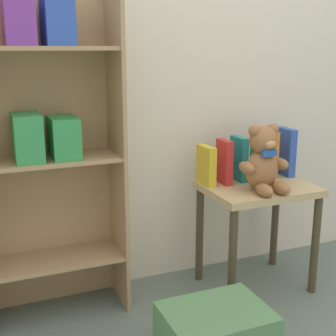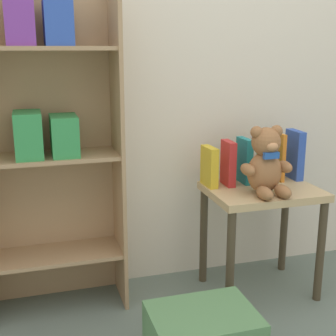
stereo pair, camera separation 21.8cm
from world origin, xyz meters
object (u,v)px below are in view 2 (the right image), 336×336
at_px(book_standing_orange, 278,156).
at_px(book_standing_blue, 294,155).
at_px(bookshelf_side, 46,133).
at_px(book_standing_red, 228,163).
at_px(display_table, 262,207).
at_px(book_standing_yellow, 209,167).
at_px(book_standing_teal, 244,161).
at_px(book_standing_green, 263,161).
at_px(teddy_bear, 266,163).

distance_m(book_standing_orange, book_standing_blue, 0.10).
bearing_deg(bookshelf_side, book_standing_orange, -2.78).
height_order(bookshelf_side, book_standing_red, bookshelf_side).
height_order(display_table, book_standing_red, book_standing_red).
bearing_deg(book_standing_yellow, book_standing_teal, -0.16).
bearing_deg(book_standing_blue, book_standing_red, -176.21).
relative_size(display_table, book_standing_teal, 2.42).
xyz_separation_m(bookshelf_side, book_standing_green, (1.06, -0.08, -0.19)).
distance_m(book_standing_red, book_standing_green, 0.19).
bearing_deg(teddy_bear, book_standing_yellow, 137.31).
bearing_deg(display_table, book_standing_blue, 26.17).
distance_m(book_standing_red, book_standing_teal, 0.10).
bearing_deg(book_standing_orange, book_standing_teal, -179.24).
relative_size(book_standing_red, book_standing_green, 1.00).
relative_size(teddy_bear, book_standing_blue, 1.27).
height_order(teddy_bear, book_standing_green, teddy_bear).
bearing_deg(book_standing_orange, book_standing_green, -165.24).
relative_size(book_standing_yellow, book_standing_teal, 0.86).
distance_m(display_table, book_standing_yellow, 0.33).
bearing_deg(book_standing_blue, display_table, -152.46).
distance_m(book_standing_teal, book_standing_blue, 0.29).
distance_m(display_table, book_standing_green, 0.24).
xyz_separation_m(book_standing_red, book_standing_teal, (0.10, 0.02, 0.00)).
bearing_deg(book_standing_teal, book_standing_red, -169.62).
xyz_separation_m(bookshelf_side, teddy_bear, (0.98, -0.26, -0.15)).
relative_size(display_table, book_standing_red, 2.47).
xyz_separation_m(display_table, book_standing_red, (-0.14, 0.10, 0.21)).
bearing_deg(book_standing_yellow, book_standing_orange, -1.03).
height_order(display_table, book_standing_orange, book_standing_orange).
relative_size(book_standing_green, book_standing_orange, 0.91).
xyz_separation_m(book_standing_teal, book_standing_blue, (0.29, -0.00, 0.01)).
relative_size(teddy_bear, book_standing_orange, 1.31).
distance_m(bookshelf_side, display_table, 1.10).
bearing_deg(book_standing_yellow, book_standing_blue, -1.67).
height_order(book_standing_green, book_standing_orange, book_standing_orange).
xyz_separation_m(display_table, book_standing_green, (0.05, 0.10, 0.21)).
bearing_deg(display_table, book_standing_yellow, 154.74).
bearing_deg(book_standing_blue, book_standing_teal, -179.08).
distance_m(bookshelf_side, book_standing_red, 0.89).
distance_m(display_table, book_standing_teal, 0.25).
xyz_separation_m(bookshelf_side, book_standing_teal, (0.96, -0.06, -0.18)).
bearing_deg(display_table, book_standing_orange, 40.10).
xyz_separation_m(teddy_bear, book_standing_yellow, (-0.21, 0.19, -0.05)).
height_order(bookshelf_side, book_standing_orange, bookshelf_side).
height_order(book_standing_red, book_standing_orange, book_standing_orange).
bearing_deg(book_standing_teal, book_standing_yellow, -178.45).
relative_size(bookshelf_side, book_standing_red, 6.66).
bearing_deg(book_standing_blue, teddy_bear, -142.72).
relative_size(book_standing_yellow, book_standing_green, 0.88).
height_order(display_table, book_standing_teal, book_standing_teal).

